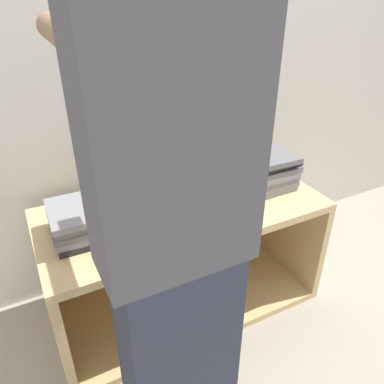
# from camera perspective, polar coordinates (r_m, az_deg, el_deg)

# --- Properties ---
(ground_plane) EXTENTS (12.00, 12.00, 0.00)m
(ground_plane) POSITION_cam_1_polar(r_m,az_deg,el_deg) (1.84, 3.09, -21.94)
(ground_plane) COLOR #9E9384
(wall_back) EXTENTS (8.00, 0.05, 2.40)m
(wall_back) POSITION_cam_1_polar(r_m,az_deg,el_deg) (1.78, -7.61, 21.63)
(wall_back) COLOR beige
(wall_back) RESTS_ON ground_plane
(cart) EXTENTS (1.25, 0.58, 0.57)m
(cart) POSITION_cam_1_polar(r_m,az_deg,el_deg) (1.86, -2.10, -8.82)
(cart) COLOR tan
(cart) RESTS_ON ground_plane
(laptop_open) EXTENTS (0.35, 0.30, 0.26)m
(laptop_open) POSITION_cam_1_polar(r_m,az_deg,el_deg) (1.66, -2.14, 0.09)
(laptop_open) COLOR #333338
(laptop_open) RESTS_ON cart
(laptop_stack_left) EXTENTS (0.36, 0.26, 0.12)m
(laptop_stack_left) POSITION_cam_1_polar(r_m,az_deg,el_deg) (1.52, -14.33, -3.67)
(laptop_stack_left) COLOR #232326
(laptop_stack_left) RESTS_ON cart
(laptop_stack_right) EXTENTS (0.37, 0.27, 0.17)m
(laptop_stack_right) POSITION_cam_1_polar(r_m,az_deg,el_deg) (1.78, 9.58, 3.05)
(laptop_stack_right) COLOR gray
(laptop_stack_right) RESTS_ON cart
(person) EXTENTS (0.40, 0.53, 1.65)m
(person) POSITION_cam_1_polar(r_m,az_deg,el_deg) (1.00, -2.74, -8.37)
(person) COLOR #2D3342
(person) RESTS_ON ground_plane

